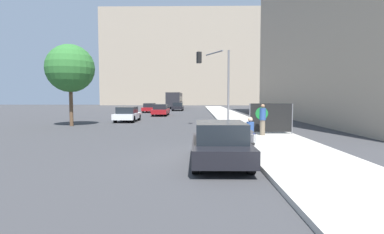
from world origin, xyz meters
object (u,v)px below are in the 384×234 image
(car_on_road_midblock, at_px, (161,110))
(car_on_road_far_lane, at_px, (178,106))
(protest_banner, at_px, (271,118))
(parked_car_curbside, at_px, (220,143))
(car_on_road_nearest, at_px, (127,114))
(car_on_road_distant, at_px, (150,108))
(street_tree_near_curb, at_px, (70,69))
(city_bus_on_road, at_px, (175,99))
(seated_protester, at_px, (250,130))
(traffic_light_pole, at_px, (218,74))
(jogger_on_sidewalk, at_px, (263,119))

(car_on_road_midblock, xyz_separation_m, car_on_road_far_lane, (1.21, 13.91, -0.01))
(protest_banner, xyz_separation_m, car_on_road_midblock, (-8.65, 19.15, -0.36))
(parked_car_curbside, distance_m, car_on_road_nearest, 18.95)
(car_on_road_distant, xyz_separation_m, street_tree_near_curb, (-2.77, -21.39, 3.78))
(parked_car_curbside, distance_m, car_on_road_midblock, 26.95)
(car_on_road_far_lane, bearing_deg, car_on_road_nearest, -98.03)
(protest_banner, xyz_separation_m, city_bus_on_road, (-8.74, 43.51, 0.75))
(street_tree_near_curb, bearing_deg, city_bus_on_road, 81.93)
(seated_protester, distance_m, street_tree_near_curb, 16.06)
(car_on_road_midblock, bearing_deg, street_tree_near_curb, -112.34)
(seated_protester, bearing_deg, parked_car_curbside, -129.05)
(seated_protester, height_order, traffic_light_pole, traffic_light_pole)
(car_on_road_distant, bearing_deg, traffic_light_pole, -67.77)
(car_on_road_distant, xyz_separation_m, car_on_road_far_lane, (3.86, 5.70, 0.00))
(car_on_road_distant, relative_size, street_tree_near_curb, 0.75)
(parked_car_curbside, height_order, city_bus_on_road, city_bus_on_road)
(seated_protester, xyz_separation_m, city_bus_on_road, (-6.88, 47.31, 1.03))
(parked_car_curbside, xyz_separation_m, car_on_road_nearest, (-7.18, 17.53, -0.03))
(jogger_on_sidewalk, height_order, street_tree_near_curb, street_tree_near_curb)
(car_on_road_far_lane, xyz_separation_m, street_tree_near_curb, (-6.63, -27.09, 3.77))
(jogger_on_sidewalk, height_order, parked_car_curbside, jogger_on_sidewalk)
(traffic_light_pole, distance_m, car_on_road_nearest, 9.62)
(protest_banner, distance_m, parked_car_curbside, 8.09)
(seated_protester, bearing_deg, traffic_light_pole, 80.09)
(car_on_road_nearest, bearing_deg, street_tree_near_curb, -128.67)
(traffic_light_pole, xyz_separation_m, car_on_road_nearest, (-8.04, 4.09, -3.35))
(traffic_light_pole, bearing_deg, protest_banner, -66.91)
(car_on_road_nearest, distance_m, car_on_road_far_lane, 23.05)
(protest_banner, relative_size, car_on_road_distant, 0.53)
(seated_protester, distance_m, car_on_road_far_lane, 37.28)
(parked_car_curbside, relative_size, car_on_road_far_lane, 0.93)
(city_bus_on_road, bearing_deg, parked_car_curbside, -84.09)
(traffic_light_pole, distance_m, car_on_road_far_lane, 27.55)
(car_on_road_nearest, distance_m, city_bus_on_road, 33.35)
(parked_car_curbside, height_order, car_on_road_distant, parked_car_curbside)
(traffic_light_pole, height_order, car_on_road_midblock, traffic_light_pole)
(traffic_light_pole, xyz_separation_m, street_tree_near_curb, (-11.45, -0.17, 0.43))
(car_on_road_distant, bearing_deg, jogger_on_sidewalk, -69.20)
(seated_protester, distance_m, car_on_road_midblock, 23.93)
(car_on_road_distant, bearing_deg, street_tree_near_curb, -97.38)
(seated_protester, height_order, protest_banner, protest_banner)
(jogger_on_sidewalk, relative_size, city_bus_on_road, 0.16)
(parked_car_curbside, xyz_separation_m, car_on_road_far_lane, (-3.96, 40.36, -0.02))
(parked_car_curbside, bearing_deg, protest_banner, 64.53)
(city_bus_on_road, distance_m, street_tree_near_curb, 38.01)
(jogger_on_sidewalk, relative_size, traffic_light_pole, 0.30)
(protest_banner, distance_m, car_on_road_nearest, 14.78)
(traffic_light_pole, bearing_deg, car_on_road_far_lane, 100.14)
(traffic_light_pole, relative_size, car_on_road_far_lane, 1.29)
(parked_car_curbside, bearing_deg, city_bus_on_road, 95.91)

